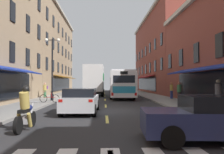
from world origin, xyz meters
TOP-DOWN VIEW (x-y plane):
  - ground_plane at (0.00, 0.00)m, footprint 34.80×80.00m
  - lane_centre_dashes at (0.00, -0.25)m, footprint 0.14×73.90m
  - sidewalk_left at (-5.90, 0.00)m, footprint 3.00×80.00m
  - sidewalk_right at (5.90, 0.00)m, footprint 3.00×80.00m
  - transit_bus at (1.92, 12.90)m, footprint 2.87×11.59m
  - box_truck at (-1.36, 16.70)m, footprint 2.62×7.82m
  - sedan_near at (3.41, -8.00)m, footprint 4.82×2.27m
  - sedan_mid at (-1.50, -1.11)m, footprint 2.06×4.46m
  - motorcycle_rider at (-3.06, -6.13)m, footprint 0.62×2.07m
  - bicycle_near at (-4.62, 4.65)m, footprint 1.70×0.48m
  - pedestrian_near at (-6.52, 10.94)m, footprint 0.51×0.49m
  - pedestrian_mid at (6.83, 9.05)m, footprint 0.36×0.36m
  - pedestrian_far at (6.37, 5.19)m, footprint 0.36×0.36m
  - pedestrian_rear at (6.69, -1.12)m, footprint 0.36×0.36m
  - street_lamp_twin at (-4.89, 6.87)m, footprint 1.42×0.32m

SIDE VIEW (x-z plane):
  - ground_plane at x=0.00m, z-range -0.10..0.00m
  - lane_centre_dashes at x=0.00m, z-range 0.00..0.01m
  - sidewalk_left at x=-5.90m, z-range 0.00..0.14m
  - sidewalk_right at x=5.90m, z-range 0.00..0.14m
  - bicycle_near at x=-4.62m, z-range 0.05..0.96m
  - motorcycle_rider at x=-3.06m, z-range -0.12..1.54m
  - sedan_near at x=3.41m, z-range 0.02..1.41m
  - sedan_mid at x=-1.50m, z-range 0.01..1.45m
  - pedestrian_near at x=-6.52m, z-range 0.18..1.81m
  - pedestrian_mid at x=6.83m, z-range 0.16..1.84m
  - pedestrian_far at x=6.37m, z-range 0.16..1.86m
  - pedestrian_rear at x=6.69m, z-range 0.17..2.01m
  - transit_bus at x=1.92m, z-range 0.08..3.15m
  - box_truck at x=-1.36m, z-range 0.08..4.07m
  - street_lamp_twin at x=-4.89m, z-range 0.44..6.16m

